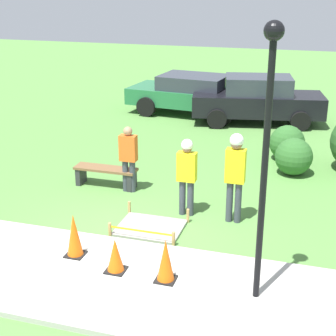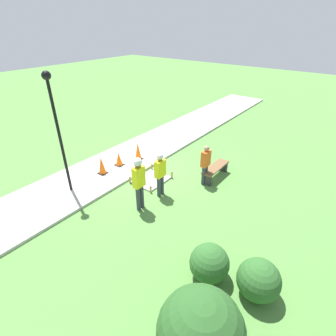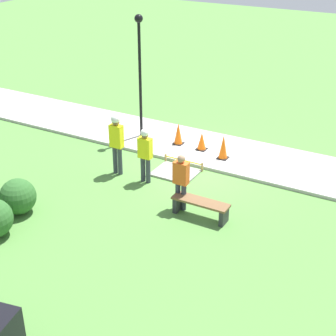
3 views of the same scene
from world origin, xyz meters
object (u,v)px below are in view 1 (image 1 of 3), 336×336
object	(u,v)px
park_bench	(106,173)
parked_car_green	(193,94)
lamppost_near	(267,130)
parked_car_black	(258,100)
worker_supervisor	(235,169)
bystander_in_orange_shirt	(128,156)
traffic_cone_far_patch	(115,255)
worker_assistant	(187,171)
traffic_cone_sidewalk_edge	(166,260)
traffic_cone_near_patch	(74,235)

from	to	relation	value
park_bench	parked_car_green	distance (m)	7.59
lamppost_near	parked_car_black	size ratio (longest dim) A/B	0.89
worker_supervisor	bystander_in_orange_shirt	distance (m)	2.84
park_bench	traffic_cone_far_patch	bearing A→B (deg)	-64.36
worker_assistant	parked_car_black	world-z (taller)	worker_assistant
parked_car_green	worker_supervisor	bearing A→B (deg)	-63.97
bystander_in_orange_shirt	parked_car_black	size ratio (longest dim) A/B	0.34
traffic_cone_sidewalk_edge	lamppost_near	bearing A→B (deg)	-0.45
park_bench	worker_supervisor	size ratio (longest dim) A/B	0.80
traffic_cone_sidewalk_edge	parked_car_black	xyz separation A→B (m)	(0.05, 10.74, 0.37)
worker_supervisor	parked_car_green	bearing A→B (deg)	109.56
traffic_cone_near_patch	parked_car_green	bearing A→B (deg)	93.11
traffic_cone_far_patch	bystander_in_orange_shirt	bearing A→B (deg)	107.44
worker_supervisor	parked_car_black	distance (m)	8.07
parked_car_green	parked_car_black	world-z (taller)	parked_car_black
traffic_cone_near_patch	parked_car_green	size ratio (longest dim) A/B	0.16
traffic_cone_near_patch	park_bench	world-z (taller)	traffic_cone_near_patch
traffic_cone_near_patch	parked_car_black	world-z (taller)	parked_car_black
traffic_cone_far_patch	park_bench	xyz separation A→B (m)	(-1.78, 3.70, -0.06)
traffic_cone_near_patch	bystander_in_orange_shirt	size ratio (longest dim) A/B	0.50
worker_supervisor	worker_assistant	size ratio (longest dim) A/B	1.13
worker_assistant	parked_car_green	xyz separation A→B (m)	(-2.03, 8.56, -0.23)
park_bench	parked_car_green	bearing A→B (deg)	87.92
parked_car_green	traffic_cone_near_patch	bearing A→B (deg)	-80.43
worker_supervisor	parked_car_green	xyz separation A→B (m)	(-3.06, 8.60, -0.39)
traffic_cone_near_patch	bystander_in_orange_shirt	distance (m)	3.34
bystander_in_orange_shirt	parked_car_black	distance (m)	7.42
lamppost_near	park_bench	bearing A→B (deg)	138.15
traffic_cone_near_patch	park_bench	distance (m)	3.53
traffic_cone_sidewalk_edge	parked_car_black	bearing A→B (deg)	89.74
traffic_cone_far_patch	parked_car_green	size ratio (longest dim) A/B	0.12
traffic_cone_far_patch	traffic_cone_near_patch	bearing A→B (deg)	162.68
worker_supervisor	parked_car_black	bearing A→B (deg)	94.27
traffic_cone_far_patch	worker_assistant	world-z (taller)	worker_assistant
traffic_cone_sidewalk_edge	traffic_cone_far_patch	bearing A→B (deg)	178.16
worker_supervisor	parked_car_green	distance (m)	9.14
lamppost_near	parked_car_green	world-z (taller)	lamppost_near
bystander_in_orange_shirt	parked_car_green	size ratio (longest dim) A/B	0.32
traffic_cone_sidewalk_edge	worker_supervisor	distance (m)	2.87
lamppost_near	traffic_cone_sidewalk_edge	bearing A→B (deg)	179.55
park_bench	lamppost_near	size ratio (longest dim) A/B	0.37
traffic_cone_sidewalk_edge	bystander_in_orange_shirt	distance (m)	4.17
traffic_cone_near_patch	traffic_cone_far_patch	distance (m)	0.95
park_bench	worker_supervisor	xyz separation A→B (m)	(3.33, -1.03, 0.84)
traffic_cone_sidewalk_edge	parked_car_green	distance (m)	11.57
traffic_cone_far_patch	worker_supervisor	xyz separation A→B (m)	(1.55, 2.68, 0.78)
worker_assistant	parked_car_green	world-z (taller)	worker_assistant
traffic_cone_near_patch	lamppost_near	bearing A→B (deg)	-5.58
bystander_in_orange_shirt	lamppost_near	bearing A→B (deg)	-45.79
parked_car_green	parked_car_black	distance (m)	2.52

